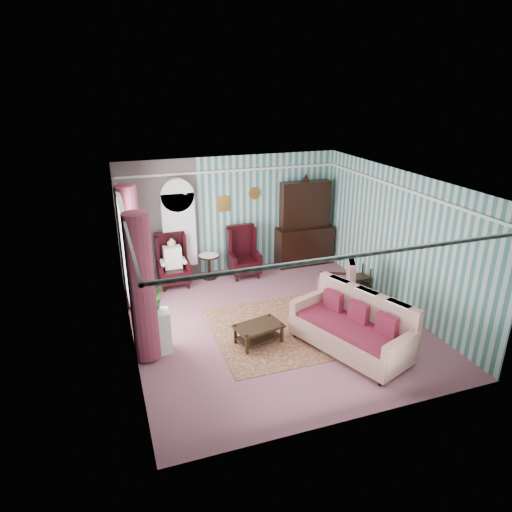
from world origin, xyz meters
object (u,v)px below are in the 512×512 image
object	(u,v)px
dresser_hutch	(305,221)
seated_woman	(173,262)
coffee_table	(259,334)
wingback_right	(244,252)
round_side_table	(209,267)
plant_stand	(155,333)
floral_armchair	(335,284)
nest_table	(359,277)
sofa	(351,327)
bookcase	(179,235)
wingback_left	(173,261)

from	to	relation	value
dresser_hutch	seated_woman	size ratio (longest dim) A/B	2.00
dresser_hutch	coffee_table	xyz separation A→B (m)	(-2.45, -3.33, -0.99)
wingback_right	round_side_table	xyz separation A→B (m)	(-0.85, 0.15, -0.33)
dresser_hutch	plant_stand	bearing A→B (deg)	-144.92
seated_woman	floral_armchair	xyz separation A→B (m)	(3.14, -2.11, -0.11)
wingback_right	nest_table	xyz separation A→B (m)	(2.32, -1.55, -0.35)
sofa	coffee_table	bearing A→B (deg)	40.54
nest_table	bookcase	bearing A→B (deg)	153.08
floral_armchair	seated_woman	bearing A→B (deg)	81.63
bookcase	wingback_left	bearing A→B (deg)	-122.66
wingback_right	nest_table	world-z (taller)	wingback_right
floral_armchair	coffee_table	distance (m)	2.32
wingback_right	dresser_hutch	bearing A→B (deg)	8.77
bookcase	sofa	distance (m)	4.84
dresser_hutch	seated_woman	bearing A→B (deg)	-175.59
plant_stand	floral_armchair	xyz separation A→B (m)	(3.94, 0.64, 0.08)
dresser_hutch	wingback_left	distance (m)	3.55
nest_table	floral_armchair	bearing A→B (deg)	-148.97
dresser_hutch	coffee_table	size ratio (longest dim) A/B	2.75
wingback_right	round_side_table	bearing A→B (deg)	169.99
plant_stand	sofa	bearing A→B (deg)	-18.48
wingback_left	round_side_table	xyz separation A→B (m)	(0.90, 0.15, -0.33)
bookcase	round_side_table	size ratio (longest dim) A/B	3.73
round_side_table	floral_armchair	xyz separation A→B (m)	(2.24, -2.26, 0.18)
bookcase	round_side_table	distance (m)	1.07
nest_table	floral_armchair	size ratio (longest dim) A/B	0.56
nest_table	plant_stand	world-z (taller)	plant_stand
bookcase	round_side_table	bearing A→B (deg)	-20.27
dresser_hutch	nest_table	world-z (taller)	dresser_hutch
bookcase	plant_stand	distance (m)	3.39
bookcase	wingback_right	bearing A→B (deg)	-14.57
dresser_hutch	seated_woman	xyz separation A→B (m)	(-3.50, -0.27, -0.59)
dresser_hutch	sofa	bearing A→B (deg)	-103.63
seated_woman	floral_armchair	distance (m)	3.79
dresser_hutch	round_side_table	xyz separation A→B (m)	(-2.60, -0.12, -0.88)
dresser_hutch	plant_stand	distance (m)	5.31
seated_woman	round_side_table	distance (m)	0.96
wingback_left	coffee_table	size ratio (longest dim) A/B	1.46
plant_stand	coffee_table	bearing A→B (deg)	-9.64
nest_table	sofa	xyz separation A→B (m)	(-1.57, -2.30, 0.22)
floral_armchair	dresser_hutch	bearing A→B (deg)	16.93
round_side_table	floral_armchair	size ratio (longest dim) A/B	0.62
bookcase	wingback_left	xyz separation A→B (m)	(-0.25, -0.39, -0.50)
seated_woman	nest_table	xyz separation A→B (m)	(4.07, -1.55, -0.32)
wingback_left	wingback_right	xyz separation A→B (m)	(1.75, 0.00, 0.00)
dresser_hutch	nest_table	xyz separation A→B (m)	(0.57, -1.82, -0.91)
nest_table	coffee_table	bearing A→B (deg)	-153.41
seated_woman	coffee_table	size ratio (longest dim) A/B	1.38
floral_armchair	round_side_table	bearing A→B (deg)	70.29
dresser_hutch	wingback_right	xyz separation A→B (m)	(-1.75, -0.27, -0.55)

